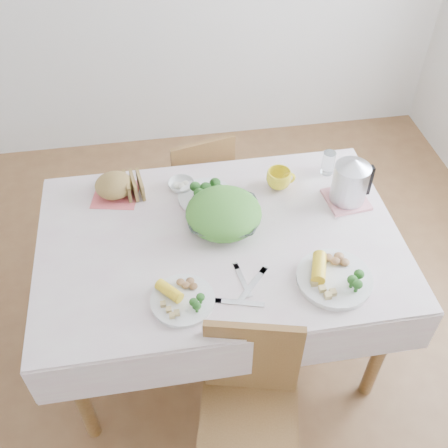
{
  "coord_description": "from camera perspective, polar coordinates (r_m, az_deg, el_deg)",
  "views": [
    {
      "loc": [
        -0.22,
        -1.48,
        2.34
      ],
      "look_at": [
        0.02,
        0.02,
        0.82
      ],
      "focal_mm": 42.0,
      "sensor_mm": 36.0,
      "label": 1
    }
  ],
  "objects": [
    {
      "name": "electric_kettle",
      "position": [
        2.32,
        13.61,
        4.69
      ],
      "size": [
        0.18,
        0.18,
        0.22
      ],
      "primitive_type": "cylinder",
      "rotation": [
        0.0,
        0.0,
        0.2
      ],
      "color": "#B2B5BA",
      "rests_on": "pink_tray"
    },
    {
      "name": "chair_near",
      "position": [
        2.06,
        2.73,
        -20.64
      ],
      "size": [
        0.45,
        0.45,
        0.83
      ],
      "primitive_type": "cube",
      "rotation": [
        0.0,
        0.0,
        -0.24
      ],
      "color": "brown",
      "rests_on": "floor"
    },
    {
      "name": "salad_bowl",
      "position": [
        2.2,
        -0.04,
        0.68
      ],
      "size": [
        0.36,
        0.36,
        0.07
      ],
      "primitive_type": "imported",
      "rotation": [
        0.0,
        0.0,
        -0.22
      ],
      "color": "white",
      "rests_on": "tablecloth"
    },
    {
      "name": "yellow_mug",
      "position": [
        2.39,
        5.98,
        4.9
      ],
      "size": [
        0.13,
        0.13,
        0.09
      ],
      "primitive_type": "imported",
      "rotation": [
        0.0,
        0.0,
        -0.13
      ],
      "color": "yellow",
      "rests_on": "tablecloth"
    },
    {
      "name": "dinner_plate_left",
      "position": [
        1.96,
        -4.51,
        -8.29
      ],
      "size": [
        0.31,
        0.31,
        0.02
      ],
      "primitive_type": "cylinder",
      "rotation": [
        0.0,
        0.0,
        0.37
      ],
      "color": "white",
      "rests_on": "tablecloth"
    },
    {
      "name": "dining_table",
      "position": [
        2.47,
        -0.39,
        -7.68
      ],
      "size": [
        1.4,
        0.9,
        0.75
      ],
      "primitive_type": "cube",
      "color": "brown",
      "rests_on": "floor"
    },
    {
      "name": "glass_tumbler",
      "position": [
        2.49,
        11.3,
        6.69
      ],
      "size": [
        0.07,
        0.07,
        0.11
      ],
      "primitive_type": "cylinder",
      "rotation": [
        0.0,
        0.0,
        0.3
      ],
      "color": "white",
      "rests_on": "tablecloth"
    },
    {
      "name": "bread_loaf",
      "position": [
        2.38,
        -11.88,
        4.19
      ],
      "size": [
        0.18,
        0.17,
        0.1
      ],
      "primitive_type": "ellipsoid",
      "rotation": [
        0.0,
        0.0,
        0.05
      ],
      "color": "olive",
      "rests_on": "napkin"
    },
    {
      "name": "fork_left",
      "position": [
        2.03,
        2.03,
        -6.13
      ],
      "size": [
        0.05,
        0.17,
        0.0
      ],
      "primitive_type": "cube",
      "rotation": [
        0.0,
        0.0,
        0.16
      ],
      "color": "silver",
      "rests_on": "tablecloth"
    },
    {
      "name": "floor",
      "position": [
        2.78,
        -0.35,
        -12.35
      ],
      "size": [
        3.6,
        3.6,
        0.0
      ],
      "primitive_type": "plane",
      "color": "brown",
      "rests_on": "ground"
    },
    {
      "name": "chair_far",
      "position": [
        2.95,
        -3.25,
        5.45
      ],
      "size": [
        0.43,
        0.43,
        0.79
      ],
      "primitive_type": "cube",
      "rotation": [
        0.0,
        0.0,
        3.37
      ],
      "color": "brown",
      "rests_on": "floor"
    },
    {
      "name": "fork_right",
      "position": [
        2.01,
        3.1,
        -6.64
      ],
      "size": [
        0.15,
        0.16,
        0.0
      ],
      "primitive_type": "cube",
      "rotation": [
        0.0,
        0.0,
        -0.73
      ],
      "color": "silver",
      "rests_on": "tablecloth"
    },
    {
      "name": "knife",
      "position": [
        1.96,
        1.62,
        -8.54
      ],
      "size": [
        0.19,
        0.07,
        0.0
      ],
      "primitive_type": "cube",
      "rotation": [
        0.0,
        0.0,
        1.3
      ],
      "color": "silver",
      "rests_on": "tablecloth"
    },
    {
      "name": "pink_tray",
      "position": [
        2.39,
        13.15,
        2.64
      ],
      "size": [
        0.19,
        0.19,
        0.01
      ],
      "primitive_type": "cube",
      "rotation": [
        0.0,
        0.0,
        0.1
      ],
      "color": "pink",
      "rests_on": "tablecloth"
    },
    {
      "name": "napkin",
      "position": [
        2.41,
        -11.68,
        3.19
      ],
      "size": [
        0.23,
        0.23,
        0.0
      ],
      "primitive_type": "cube",
      "rotation": [
        0.0,
        0.0,
        -0.21
      ],
      "color": "#E15C5F",
      "rests_on": "tablecloth"
    },
    {
      "name": "fruit_bowl",
      "position": [
        2.39,
        -4.67,
        4.22
      ],
      "size": [
        0.14,
        0.14,
        0.04
      ],
      "primitive_type": "imported",
      "rotation": [
        0.0,
        0.0,
        0.21
      ],
      "color": "white",
      "rests_on": "tablecloth"
    },
    {
      "name": "dinner_plate_right",
      "position": [
        2.06,
        11.89,
        -5.88
      ],
      "size": [
        0.41,
        0.41,
        0.02
      ],
      "primitive_type": "cylinder",
      "rotation": [
        0.0,
        0.0,
        -0.68
      ],
      "color": "white",
      "rests_on": "tablecloth"
    },
    {
      "name": "broccoli_plate",
      "position": [
        2.34,
        -1.97,
        2.89
      ],
      "size": [
        0.27,
        0.27,
        0.02
      ],
      "primitive_type": "cylinder",
      "rotation": [
        0.0,
        0.0,
        -0.09
      ],
      "color": "beige",
      "rests_on": "tablecloth"
    },
    {
      "name": "tablecloth",
      "position": [
        2.18,
        -0.44,
        -1.61
      ],
      "size": [
        1.5,
        1.0,
        0.01
      ],
      "primitive_type": "cube",
      "color": "silver",
      "rests_on": "dining_table"
    }
  ]
}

